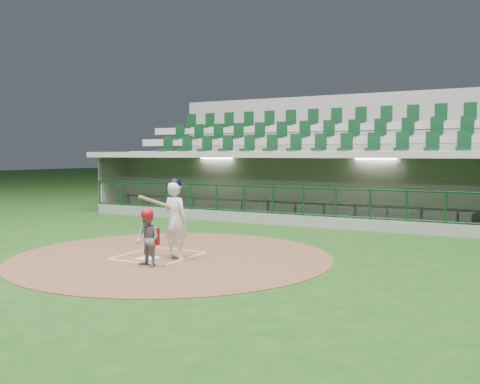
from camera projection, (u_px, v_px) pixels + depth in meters
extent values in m
plane|color=#184012|center=(166.00, 254.00, 12.38)|extent=(120.00, 120.00, 0.00)
cylinder|color=brown|center=(172.00, 256.00, 12.06)|extent=(7.20, 7.20, 0.01)
cube|color=silver|center=(148.00, 258.00, 11.76)|extent=(0.43, 0.43, 0.02)
cube|color=white|center=(133.00, 253.00, 12.46)|extent=(0.05, 1.80, 0.01)
cube|color=white|center=(186.00, 258.00, 11.76)|extent=(0.05, 1.80, 0.01)
cube|color=silver|center=(180.00, 250.00, 12.86)|extent=(1.55, 0.05, 0.01)
cube|color=white|center=(135.00, 262.00, 11.36)|extent=(1.55, 0.05, 0.01)
cube|color=gray|center=(290.00, 235.00, 19.03)|extent=(15.00, 3.00, 0.10)
cube|color=slate|center=(307.00, 193.00, 20.34)|extent=(15.00, 0.20, 2.70)
cube|color=beige|center=(306.00, 186.00, 20.22)|extent=(13.50, 0.04, 0.90)
cube|color=gray|center=(125.00, 189.00, 22.43)|extent=(0.20, 3.00, 2.70)
cube|color=#9A958B|center=(288.00, 155.00, 18.61)|extent=(15.40, 3.50, 0.20)
cube|color=gray|center=(273.00, 220.00, 17.62)|extent=(15.00, 0.15, 0.40)
cube|color=black|center=(273.00, 172.00, 17.51)|extent=(15.00, 0.01, 0.95)
cube|color=brown|center=(301.00, 224.00, 19.94)|extent=(12.75, 0.40, 0.45)
cube|color=white|center=(218.00, 158.00, 20.24)|extent=(1.30, 0.35, 0.04)
cube|color=white|center=(376.00, 159.00, 17.44)|extent=(1.30, 0.35, 0.04)
imported|color=maroon|center=(172.00, 202.00, 22.28)|extent=(1.14, 0.72, 1.69)
imported|color=#B3131A|center=(277.00, 205.00, 20.17)|extent=(1.13, 0.79, 1.78)
imported|color=#AC1812|center=(358.00, 211.00, 18.69)|extent=(0.90, 0.70, 1.64)
imported|color=maroon|center=(421.00, 215.00, 17.86)|extent=(1.52, 0.96, 1.56)
cube|color=gray|center=(321.00, 183.00, 21.78)|extent=(17.00, 6.50, 2.50)
cube|color=#AFA99E|center=(309.00, 155.00, 20.38)|extent=(16.60, 0.95, 0.30)
cube|color=gray|center=(317.00, 141.00, 21.17)|extent=(16.60, 0.95, 0.30)
cube|color=#9A948B|center=(325.00, 128.00, 21.97)|extent=(16.60, 0.95, 0.30)
cube|color=gray|center=(346.00, 150.00, 24.64)|extent=(17.00, 0.25, 5.05)
imported|color=white|center=(175.00, 220.00, 11.71)|extent=(0.67, 0.48, 1.70)
sphere|color=black|center=(175.00, 184.00, 11.65)|extent=(0.28, 0.28, 0.28)
cylinder|color=tan|center=(159.00, 203.00, 11.58)|extent=(0.58, 0.79, 0.39)
imported|color=gray|center=(148.00, 239.00, 10.89)|extent=(0.64, 0.56, 1.13)
sphere|color=#A7121B|center=(147.00, 214.00, 10.86)|extent=(0.26, 0.26, 0.26)
cube|color=#A71113|center=(152.00, 236.00, 11.02)|extent=(0.32, 0.10, 0.35)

